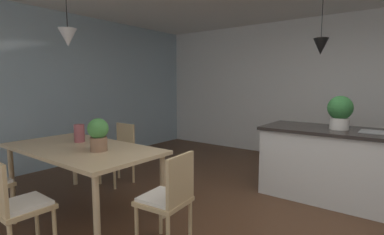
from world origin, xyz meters
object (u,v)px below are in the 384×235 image
at_px(dining_table, 81,152).
at_px(chair_far_left, 119,151).
at_px(chair_near_right, 16,205).
at_px(vase_on_dining_table, 79,133).
at_px(potted_plant_on_island, 340,111).
at_px(chair_kitchen_end, 168,197).
at_px(kitchen_island, 350,166).
at_px(potted_plant_on_table, 98,133).

distance_m(dining_table, chair_far_left, 0.99).
height_order(chair_near_right, chair_far_left, same).
distance_m(dining_table, vase_on_dining_table, 0.35).
distance_m(chair_near_right, vase_on_dining_table, 1.29).
height_order(potted_plant_on_island, vase_on_dining_table, potted_plant_on_island).
bearing_deg(chair_kitchen_end, kitchen_island, 62.79).
bearing_deg(vase_on_dining_table, chair_kitchen_end, -5.13).
relative_size(chair_near_right, vase_on_dining_table, 3.97).
xyz_separation_m(dining_table, chair_kitchen_end, (1.32, 0.00, -0.21)).
height_order(chair_kitchen_end, vase_on_dining_table, vase_on_dining_table).
bearing_deg(potted_plant_on_table, potted_plant_on_island, 47.59).
distance_m(dining_table, kitchen_island, 3.21).
xyz_separation_m(chair_far_left, potted_plant_on_table, (0.76, -0.86, 0.46)).
bearing_deg(chair_far_left, vase_on_dining_table, -77.56).
height_order(dining_table, kitchen_island, kitchen_island).
xyz_separation_m(dining_table, chair_near_right, (0.43, -0.86, -0.21)).
xyz_separation_m(chair_near_right, chair_kitchen_end, (0.89, 0.87, 0.00)).
height_order(chair_far_left, potted_plant_on_table, potted_plant_on_table).
relative_size(chair_kitchen_end, vase_on_dining_table, 3.97).
xyz_separation_m(dining_table, chair_far_left, (-0.43, 0.86, -0.21)).
height_order(kitchen_island, potted_plant_on_table, potted_plant_on_table).
bearing_deg(potted_plant_on_table, chair_kitchen_end, 0.18).
xyz_separation_m(kitchen_island, potted_plant_on_island, (-0.14, -0.00, 0.66)).
xyz_separation_m(chair_kitchen_end, kitchen_island, (1.09, 2.11, -0.01)).
distance_m(kitchen_island, potted_plant_on_island, 0.68).
distance_m(chair_far_left, potted_plant_on_table, 1.24).
bearing_deg(vase_on_dining_table, chair_near_right, -55.47).
relative_size(dining_table, vase_on_dining_table, 8.67).
bearing_deg(potted_plant_on_island, dining_table, -136.93).
bearing_deg(chair_near_right, chair_kitchen_end, 44.21).
bearing_deg(chair_far_left, chair_near_right, -63.70).
relative_size(chair_far_left, kitchen_island, 0.42).
relative_size(chair_kitchen_end, potted_plant_on_table, 2.47).
bearing_deg(chair_near_right, kitchen_island, 56.42).
distance_m(chair_near_right, chair_far_left, 1.93).
height_order(dining_table, chair_near_right, chair_near_right).
bearing_deg(chair_far_left, potted_plant_on_table, -48.61).
distance_m(dining_table, potted_plant_on_island, 3.13).
bearing_deg(potted_plant_on_island, chair_far_left, -155.05).
bearing_deg(dining_table, potted_plant_on_table, 0.30).
xyz_separation_m(chair_near_right, chair_far_left, (-0.85, 1.73, 0.00)).
bearing_deg(kitchen_island, chair_kitchen_end, -117.21).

